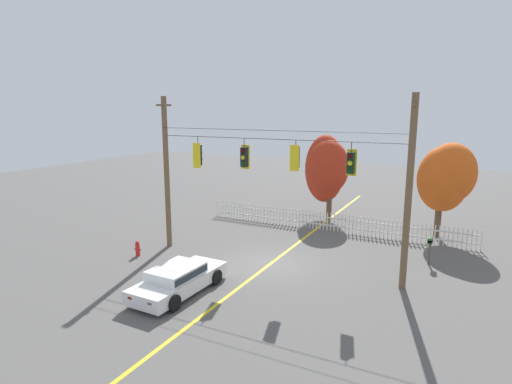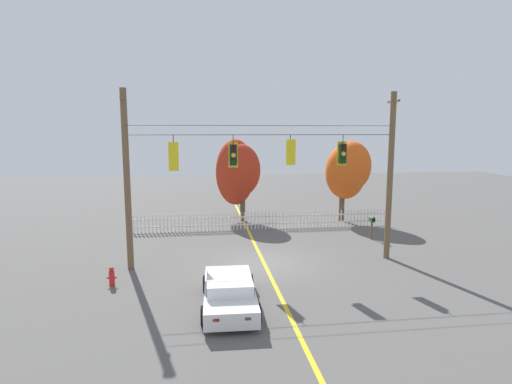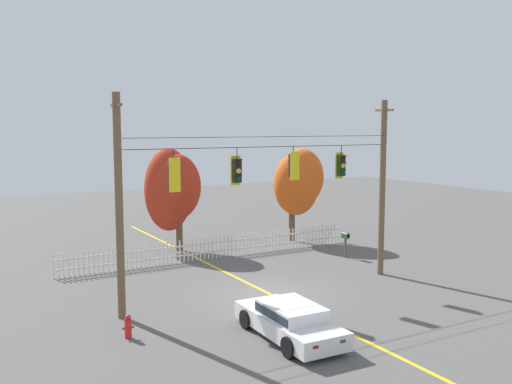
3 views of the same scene
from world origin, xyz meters
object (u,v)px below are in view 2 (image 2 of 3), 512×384
object	(u,v)px
traffic_signal_southbound_primary	(290,152)
autumn_maple_near_fence	(237,171)
traffic_signal_northbound_primary	(233,155)
fire_hydrant	(112,277)
roadside_mailbox	(372,221)
parked_car	(229,290)
autumn_maple_mid	(348,169)
traffic_signal_westbound_side	(174,156)
traffic_signal_eastbound_side	(343,153)

from	to	relation	value
traffic_signal_southbound_primary	autumn_maple_near_fence	world-z (taller)	traffic_signal_southbound_primary
traffic_signal_northbound_primary	autumn_maple_near_fence	size ratio (longest dim) A/B	0.26
fire_hydrant	roadside_mailbox	world-z (taller)	roadside_mailbox
parked_car	fire_hydrant	world-z (taller)	parked_car
autumn_maple_mid	roadside_mailbox	size ratio (longest dim) A/B	4.13
traffic_signal_northbound_primary	autumn_maple_mid	world-z (taller)	traffic_signal_northbound_primary
traffic_signal_westbound_side	traffic_signal_northbound_primary	distance (m)	2.62
fire_hydrant	parked_car	bearing A→B (deg)	-29.78
fire_hydrant	traffic_signal_westbound_side	bearing A→B (deg)	39.56
traffic_signal_eastbound_side	parked_car	world-z (taller)	traffic_signal_eastbound_side
traffic_signal_southbound_primary	parked_car	distance (m)	7.22
traffic_signal_northbound_primary	traffic_signal_eastbound_side	distance (m)	5.08
traffic_signal_southbound_primary	autumn_maple_near_fence	size ratio (longest dim) A/B	0.24
traffic_signal_westbound_side	autumn_maple_mid	xyz separation A→B (m)	(11.05, 8.16, -1.44)
parked_car	fire_hydrant	bearing A→B (deg)	150.22
traffic_signal_northbound_primary	autumn_maple_mid	size ratio (longest dim) A/B	0.27
traffic_signal_westbound_side	autumn_maple_near_fence	size ratio (longest dim) A/B	0.28
traffic_signal_westbound_side	roadside_mailbox	world-z (taller)	traffic_signal_westbound_side
autumn_maple_near_fence	parked_car	xyz separation A→B (m)	(-1.57, -14.10, -2.82)
fire_hydrant	roadside_mailbox	size ratio (longest dim) A/B	0.59
traffic_signal_westbound_side	roadside_mailbox	distance (m)	12.00
traffic_signal_westbound_side	traffic_signal_northbound_primary	size ratio (longest dim) A/B	1.07
traffic_signal_southbound_primary	autumn_maple_near_fence	xyz separation A→B (m)	(-1.57, 9.49, -1.77)
traffic_signal_southbound_primary	roadside_mailbox	xyz separation A→B (m)	(5.57, 3.45, -4.11)
traffic_signal_eastbound_side	autumn_maple_mid	world-z (taller)	traffic_signal_eastbound_side
traffic_signal_eastbound_side	autumn_maple_mid	size ratio (longest dim) A/B	0.26
traffic_signal_southbound_primary	autumn_maple_near_fence	bearing A→B (deg)	99.39
traffic_signal_eastbound_side	roadside_mailbox	xyz separation A→B (m)	(3.09, 3.43, -4.03)
traffic_signal_westbound_side	traffic_signal_northbound_primary	xyz separation A→B (m)	(2.62, 0.02, 0.05)
roadside_mailbox	traffic_signal_eastbound_side	bearing A→B (deg)	-132.05
traffic_signal_northbound_primary	roadside_mailbox	world-z (taller)	traffic_signal_northbound_primary
traffic_signal_northbound_primary	traffic_signal_westbound_side	bearing A→B (deg)	-179.58
traffic_signal_westbound_side	autumn_maple_near_fence	xyz separation A→B (m)	(3.65, 9.49, -1.61)
autumn_maple_near_fence	autumn_maple_mid	bearing A→B (deg)	-10.19
traffic_signal_northbound_primary	traffic_signal_southbound_primary	distance (m)	2.60
traffic_signal_eastbound_side	traffic_signal_westbound_side	bearing A→B (deg)	-179.86
traffic_signal_southbound_primary	traffic_signal_eastbound_side	world-z (taller)	same
traffic_signal_northbound_primary	traffic_signal_eastbound_side	size ratio (longest dim) A/B	1.02
traffic_signal_eastbound_side	parked_car	bearing A→B (deg)	-140.59
traffic_signal_southbound_primary	fire_hydrant	distance (m)	9.27
autumn_maple_mid	parked_car	world-z (taller)	autumn_maple_mid
autumn_maple_near_fence	parked_car	size ratio (longest dim) A/B	1.24
traffic_signal_southbound_primary	fire_hydrant	bearing A→B (deg)	-165.25
traffic_signal_southbound_primary	roadside_mailbox	bearing A→B (deg)	31.73
autumn_maple_mid	roadside_mailbox	world-z (taller)	autumn_maple_mid
traffic_signal_southbound_primary	fire_hydrant	xyz separation A→B (m)	(-7.66, -2.02, -4.81)
autumn_maple_near_fence	fire_hydrant	distance (m)	13.37
traffic_signal_westbound_side	roadside_mailbox	xyz separation A→B (m)	(10.79, 3.45, -3.96)
autumn_maple_near_fence	fire_hydrant	world-z (taller)	autumn_maple_near_fence
autumn_maple_near_fence	traffic_signal_southbound_primary	bearing A→B (deg)	-80.61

